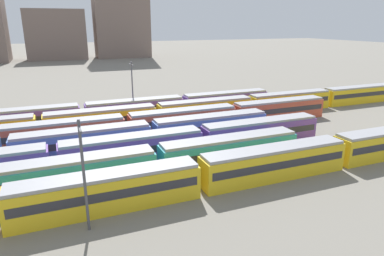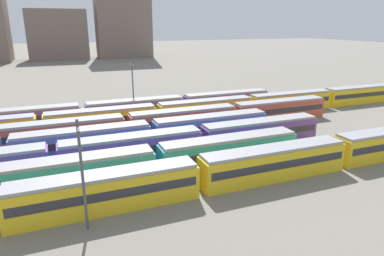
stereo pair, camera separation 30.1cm
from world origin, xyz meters
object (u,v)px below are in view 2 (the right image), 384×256
object	(u,v)px
train_track_2	(133,149)
catenary_pole_0	(82,171)
train_track_0	(338,151)
train_track_3	(84,142)
train_track_6	(136,109)
train_track_4	(127,126)
catenary_pole_1	(133,86)
train_track_1	(70,174)
train_track_5	(250,105)

from	to	relation	value
train_track_2	catenary_pole_0	distance (m)	15.45
train_track_0	train_track_2	distance (m)	25.72
train_track_3	train_track_6	size ratio (longest dim) A/B	1.00
train_track_4	catenary_pole_1	xyz separation A→B (m)	(4.18, 13.52, 3.81)
train_track_1	train_track_3	bearing A→B (deg)	77.66
train_track_3	train_track_4	bearing A→B (deg)	37.13
train_track_4	train_track_5	size ratio (longest dim) A/B	0.66
train_track_2	train_track_6	world-z (taller)	same
train_track_6	catenary_pole_0	world-z (taller)	catenary_pole_0
train_track_5	catenary_pole_0	distance (m)	44.45
train_track_2	train_track_4	distance (m)	10.48
train_track_0	train_track_4	distance (m)	30.44
train_track_3	train_track_4	size ratio (longest dim) A/B	0.75
train_track_1	catenary_pole_0	xyz separation A→B (m)	(0.85, -8.09, 3.62)
train_track_3	catenary_pole_0	bearing A→B (deg)	-94.40
train_track_2	train_track_3	bearing A→B (deg)	136.98
train_track_3	train_track_4	xyz separation A→B (m)	(6.87, 5.20, 0.00)
train_track_2	train_track_0	bearing A→B (deg)	-23.85
train_track_3	catenary_pole_0	distance (m)	18.89
train_track_1	catenary_pole_0	bearing A→B (deg)	-83.99
train_track_6	train_track_4	bearing A→B (deg)	-110.27
train_track_1	train_track_2	world-z (taller)	same
train_track_3	catenary_pole_1	size ratio (longest dim) A/B	5.40
train_track_0	train_track_5	size ratio (longest dim) A/B	1.00
catenary_pole_0	train_track_3	bearing A→B (deg)	85.60
train_track_0	catenary_pole_1	size ratio (longest dim) A/B	10.89
train_track_0	train_track_4	world-z (taller)	same
train_track_0	train_track_1	world-z (taller)	same
train_track_1	train_track_6	xyz separation A→B (m)	(12.98, 26.00, 0.00)
train_track_3	train_track_5	distance (m)	33.80
train_track_0	catenary_pole_1	distance (m)	38.97
train_track_5	catenary_pole_1	bearing A→B (deg)	158.49
train_track_3	train_track_6	world-z (taller)	same
train_track_1	train_track_3	size ratio (longest dim) A/B	1.00
train_track_2	train_track_6	distance (m)	21.42
train_track_6	catenary_pole_1	xyz separation A→B (m)	(0.34, 3.12, 3.81)
train_track_3	train_track_6	xyz separation A→B (m)	(10.71, 15.60, 0.00)
train_track_3	train_track_1	bearing A→B (deg)	-102.34
train_track_3	train_track_4	world-z (taller)	same
train_track_0	train_track_3	world-z (taller)	same
train_track_0	train_track_5	bearing A→B (deg)	83.29
train_track_0	train_track_6	distance (m)	36.22
catenary_pole_0	catenary_pole_1	distance (m)	39.24
train_track_3	catenary_pole_1	bearing A→B (deg)	59.46
catenary_pole_1	train_track_5	bearing A→B (deg)	-21.51
catenary_pole_0	train_track_4	bearing A→B (deg)	70.71
catenary_pole_0	catenary_pole_1	size ratio (longest dim) A/B	0.96
train_track_1	train_track_2	size ratio (longest dim) A/B	1.00
train_track_1	catenary_pole_1	world-z (taller)	catenary_pole_1
train_track_2	train_track_3	size ratio (longest dim) A/B	1.00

